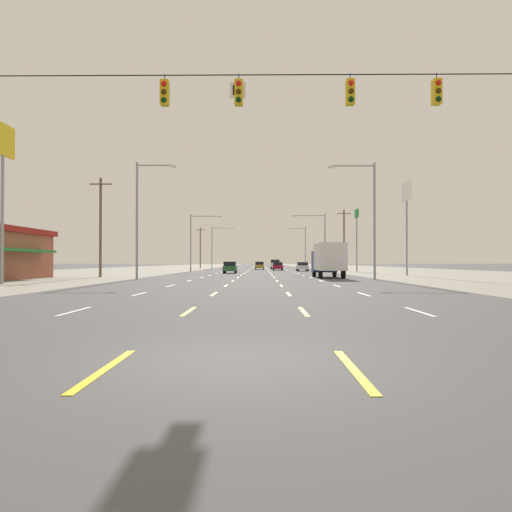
# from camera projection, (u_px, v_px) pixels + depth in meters

# --- Properties ---
(ground_plane) EXTENTS (572.00, 572.00, 0.00)m
(ground_plane) POSITION_uv_depth(u_px,v_px,m) (258.00, 271.00, 72.96)
(ground_plane) COLOR #4C4C4F
(lot_apron_left) EXTENTS (28.00, 440.00, 0.01)m
(lot_apron_left) POSITION_uv_depth(u_px,v_px,m) (103.00, 271.00, 73.21)
(lot_apron_left) COLOR gray
(lot_apron_left) RESTS_ON ground
(lot_apron_right) EXTENTS (28.00, 440.00, 0.01)m
(lot_apron_right) POSITION_uv_depth(u_px,v_px,m) (414.00, 271.00, 72.71)
(lot_apron_right) COLOR gray
(lot_apron_right) RESTS_ON ground
(lane_markings) EXTENTS (10.64, 227.60, 0.01)m
(lane_markings) POSITION_uv_depth(u_px,v_px,m) (259.00, 268.00, 111.45)
(lane_markings) COLOR white
(lane_markings) RESTS_ON ground
(signal_span_wire) EXTENTS (25.31, 0.53, 9.78)m
(signal_span_wire) POSITION_uv_depth(u_px,v_px,m) (260.00, 150.00, 16.93)
(signal_span_wire) COLOR brown
(signal_span_wire) RESTS_ON ground
(box_truck_far_right_nearest) EXTENTS (2.40, 7.20, 3.23)m
(box_truck_far_right_nearest) POSITION_uv_depth(u_px,v_px,m) (328.00, 258.00, 43.56)
(box_truck_far_right_nearest) COLOR navy
(box_truck_far_right_nearest) RESTS_ON ground
(hatchback_inner_left_near) EXTENTS (1.72, 3.90, 1.54)m
(hatchback_inner_left_near) POSITION_uv_depth(u_px,v_px,m) (230.00, 267.00, 61.08)
(hatchback_inner_left_near) COLOR #235B2D
(hatchback_inner_left_near) RESTS_ON ground
(sedan_far_right_mid) EXTENTS (1.80, 4.50, 1.46)m
(sedan_far_right_mid) POSITION_uv_depth(u_px,v_px,m) (302.00, 266.00, 74.51)
(sedan_far_right_mid) COLOR silver
(sedan_far_right_mid) RESTS_ON ground
(sedan_inner_right_midfar) EXTENTS (1.80, 4.50, 1.46)m
(sedan_inner_right_midfar) POSITION_uv_depth(u_px,v_px,m) (278.00, 266.00, 81.65)
(sedan_inner_right_midfar) COLOR maroon
(sedan_inner_right_midfar) RESTS_ON ground
(hatchback_center_turn_far) EXTENTS (1.72, 3.90, 1.54)m
(hatchback_center_turn_far) POSITION_uv_depth(u_px,v_px,m) (260.00, 266.00, 89.06)
(hatchback_center_turn_far) COLOR #B28C33
(hatchback_center_turn_far) RESTS_ON ground
(suv_inner_right_farther) EXTENTS (1.98, 4.90, 1.98)m
(suv_inner_right_farther) POSITION_uv_depth(u_px,v_px,m) (275.00, 264.00, 97.92)
(suv_inner_right_farther) COLOR white
(suv_inner_right_farther) RESTS_ON ground
(pole_sign_left_row_0) EXTENTS (0.24, 2.66, 10.91)m
(pole_sign_left_row_0) POSITION_uv_depth(u_px,v_px,m) (3.00, 158.00, 31.05)
(pole_sign_left_row_0) COLOR gray
(pole_sign_left_row_0) RESTS_ON ground
(pole_sign_right_row_1) EXTENTS (0.24, 2.72, 10.39)m
(pole_sign_right_row_1) POSITION_uv_depth(u_px,v_px,m) (407.00, 202.00, 50.79)
(pole_sign_right_row_1) COLOR gray
(pole_sign_right_row_1) RESTS_ON ground
(pole_sign_right_row_2) EXTENTS (0.24, 1.96, 9.52)m
(pole_sign_right_row_2) POSITION_uv_depth(u_px,v_px,m) (357.00, 226.00, 69.88)
(pole_sign_right_row_2) COLOR gray
(pole_sign_right_row_2) RESTS_ON ground
(streetlight_left_row_0) EXTENTS (3.46, 0.26, 10.04)m
(streetlight_left_row_0) POSITION_uv_depth(u_px,v_px,m) (141.00, 213.00, 39.22)
(streetlight_left_row_0) COLOR gray
(streetlight_left_row_0) RESTS_ON ground
(streetlight_right_row_0) EXTENTS (4.04, 0.26, 9.96)m
(streetlight_right_row_0) POSITION_uv_depth(u_px,v_px,m) (370.00, 212.00, 39.02)
(streetlight_right_row_0) COLOR gray
(streetlight_right_row_0) RESTS_ON ground
(streetlight_left_row_1) EXTENTS (4.86, 0.26, 8.68)m
(streetlight_left_row_1) POSITION_uv_depth(u_px,v_px,m) (195.00, 238.00, 69.34)
(streetlight_left_row_1) COLOR gray
(streetlight_left_row_1) RESTS_ON ground
(streetlight_right_row_1) EXTENTS (5.10, 0.26, 8.75)m
(streetlight_right_row_1) POSITION_uv_depth(u_px,v_px,m) (321.00, 237.00, 69.15)
(streetlight_right_row_1) COLOR gray
(streetlight_right_row_1) RESTS_ON ground
(streetlight_left_row_2) EXTENTS (4.83, 0.26, 9.07)m
(streetlight_left_row_2) POSITION_uv_depth(u_px,v_px,m) (214.00, 244.00, 99.47)
(streetlight_left_row_2) COLOR gray
(streetlight_left_row_2) RESTS_ON ground
(streetlight_right_row_2) EXTENTS (3.76, 0.26, 8.99)m
(streetlight_right_row_2) POSITION_uv_depth(u_px,v_px,m) (304.00, 245.00, 99.27)
(streetlight_right_row_2) COLOR gray
(streetlight_right_row_2) RESTS_ON ground
(utility_pole_left_row_0) EXTENTS (2.20, 0.26, 9.84)m
(utility_pole_left_row_0) POSITION_uv_depth(u_px,v_px,m) (100.00, 226.00, 45.47)
(utility_pole_left_row_0) COLOR brown
(utility_pole_left_row_0) RESTS_ON ground
(utility_pole_right_row_1) EXTENTS (2.20, 0.26, 10.10)m
(utility_pole_right_row_1) POSITION_uv_depth(u_px,v_px,m) (344.00, 239.00, 75.65)
(utility_pole_right_row_1) COLOR brown
(utility_pole_right_row_1) RESTS_ON ground
(utility_pole_left_row_2) EXTENTS (2.20, 0.26, 9.48)m
(utility_pole_left_row_2) POSITION_uv_depth(u_px,v_px,m) (200.00, 247.00, 106.03)
(utility_pole_left_row_2) COLOR brown
(utility_pole_left_row_2) RESTS_ON ground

